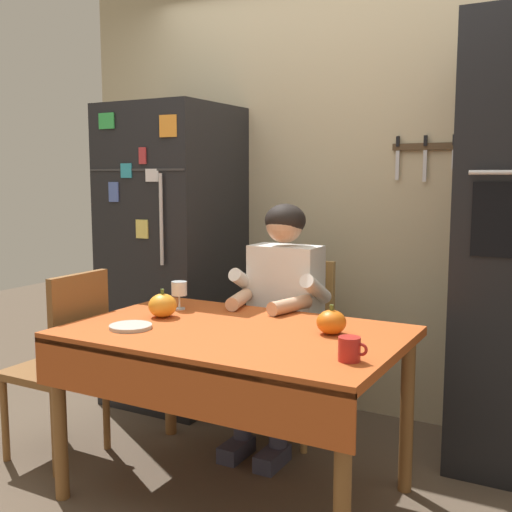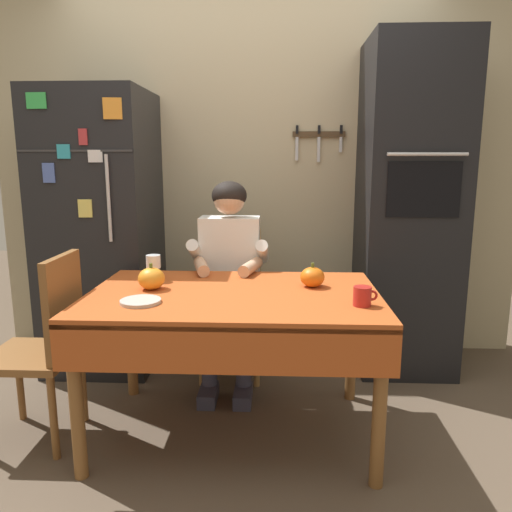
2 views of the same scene
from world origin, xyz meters
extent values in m
plane|color=brown|center=(0.00, 0.00, 0.00)|extent=(10.00, 10.00, 0.00)
cube|color=#BCAD89|center=(0.05, 1.35, 1.30)|extent=(3.70, 0.10, 2.60)
cube|color=#4C3823|center=(0.49, 1.29, 1.54)|extent=(0.36, 0.02, 0.04)
cube|color=silver|center=(0.34, 1.28, 1.44)|extent=(0.02, 0.01, 0.16)
cube|color=black|center=(0.34, 1.28, 1.57)|extent=(0.02, 0.01, 0.06)
cube|color=silver|center=(0.49, 1.28, 1.44)|extent=(0.02, 0.01, 0.17)
cube|color=black|center=(0.49, 1.28, 1.57)|extent=(0.02, 0.01, 0.06)
cube|color=silver|center=(0.64, 1.28, 1.47)|extent=(0.02, 0.01, 0.10)
cube|color=black|center=(0.64, 1.28, 1.57)|extent=(0.02, 0.01, 0.06)
cube|color=black|center=(-0.95, 0.96, 0.90)|extent=(0.68, 0.68, 1.80)
cylinder|color=silver|center=(-0.76, 0.60, 1.15)|extent=(0.02, 0.02, 0.50)
cube|color=#333335|center=(-0.95, 0.62, 1.42)|extent=(0.67, 0.01, 0.01)
cube|color=teal|center=(-1.01, 0.61, 1.42)|extent=(0.07, 0.01, 0.08)
cube|color=#E5D666|center=(-0.91, 0.61, 1.09)|extent=(0.08, 0.01, 0.10)
cube|color=green|center=(-1.15, 0.61, 1.69)|extent=(0.12, 0.01, 0.09)
cube|color=silver|center=(-0.83, 0.61, 1.39)|extent=(0.08, 0.02, 0.07)
cube|color=#B73338|center=(-0.89, 0.61, 1.50)|extent=(0.05, 0.01, 0.09)
cube|color=#4C66B7|center=(-1.11, 0.61, 1.30)|extent=(0.07, 0.01, 0.11)
cube|color=orange|center=(-0.72, 0.61, 1.65)|extent=(0.10, 0.02, 0.12)
cylinder|color=brown|center=(-0.64, -0.29, 0.35)|extent=(0.06, 0.06, 0.70)
cylinder|color=brown|center=(-0.64, 0.49, 0.35)|extent=(0.06, 0.06, 0.70)
cylinder|color=brown|center=(0.64, -0.29, 0.35)|extent=(0.06, 0.06, 0.70)
cylinder|color=brown|center=(0.64, 0.49, 0.35)|extent=(0.06, 0.06, 0.70)
cube|color=#B24C1E|center=(0.00, 0.10, 0.72)|extent=(1.40, 0.90, 0.04)
cube|color=#B24C1E|center=(0.00, -0.34, 0.62)|extent=(1.40, 0.01, 0.20)
cube|color=tan|center=(-0.08, 0.79, 0.43)|extent=(0.40, 0.40, 0.04)
cube|color=tan|center=(-0.08, 0.97, 0.69)|extent=(0.36, 0.04, 0.48)
cylinder|color=tan|center=(-0.25, 0.62, 0.21)|extent=(0.04, 0.04, 0.41)
cylinder|color=tan|center=(-0.25, 0.96, 0.21)|extent=(0.04, 0.04, 0.41)
cylinder|color=tan|center=(0.09, 0.62, 0.21)|extent=(0.04, 0.04, 0.41)
cylinder|color=tan|center=(0.09, 0.96, 0.21)|extent=(0.04, 0.04, 0.41)
cube|color=#38384C|center=(-0.18, 0.41, 0.04)|extent=(0.10, 0.22, 0.08)
cube|color=#38384C|center=(0.02, 0.41, 0.04)|extent=(0.10, 0.22, 0.08)
cylinder|color=#38384C|center=(-0.18, 0.47, 0.23)|extent=(0.09, 0.09, 0.38)
cylinder|color=#38384C|center=(0.02, 0.47, 0.23)|extent=(0.09, 0.09, 0.38)
cube|color=#38384C|center=(-0.17, 0.63, 0.50)|extent=(0.12, 0.40, 0.11)
cube|color=#38384C|center=(0.01, 0.63, 0.50)|extent=(0.12, 0.40, 0.11)
cube|color=white|center=(-0.08, 0.75, 0.79)|extent=(0.36, 0.20, 0.48)
cylinder|color=white|center=(-0.28, 0.68, 0.83)|extent=(0.07, 0.26, 0.18)
cylinder|color=white|center=(0.12, 0.68, 0.83)|extent=(0.07, 0.26, 0.18)
cylinder|color=#D8A884|center=(-0.22, 0.51, 0.78)|extent=(0.13, 0.27, 0.07)
cylinder|color=#D8A884|center=(0.06, 0.51, 0.78)|extent=(0.13, 0.27, 0.07)
sphere|color=#D8A884|center=(-0.08, 0.73, 1.14)|extent=(0.19, 0.19, 0.19)
ellipsoid|color=black|center=(-0.08, 0.74, 1.16)|extent=(0.21, 0.21, 0.17)
cube|color=brown|center=(-0.98, 0.01, 0.43)|extent=(0.40, 0.40, 0.04)
cube|color=brown|center=(-0.80, 0.01, 0.69)|extent=(0.04, 0.36, 0.48)
cylinder|color=brown|center=(-1.15, 0.18, 0.21)|extent=(0.04, 0.04, 0.41)
cylinder|color=brown|center=(-0.81, 0.18, 0.21)|extent=(0.04, 0.04, 0.41)
cylinder|color=brown|center=(-1.15, -0.16, 0.21)|extent=(0.04, 0.04, 0.41)
cylinder|color=brown|center=(-0.81, -0.16, 0.21)|extent=(0.04, 0.04, 0.41)
cylinder|color=#B2231E|center=(0.58, -0.10, 0.78)|extent=(0.08, 0.08, 0.09)
torus|color=#B2231E|center=(0.63, -0.10, 0.79)|extent=(0.05, 0.01, 0.05)
cylinder|color=white|center=(-0.44, 0.31, 0.74)|extent=(0.06, 0.06, 0.01)
cylinder|color=white|center=(-0.44, 0.31, 0.78)|extent=(0.01, 0.01, 0.06)
cylinder|color=white|center=(-0.44, 0.31, 0.84)|extent=(0.08, 0.08, 0.07)
ellipsoid|color=orange|center=(-0.41, 0.14, 0.79)|extent=(0.13, 0.13, 0.11)
cylinder|color=#4C6023|center=(-0.41, 0.14, 0.86)|extent=(0.02, 0.02, 0.02)
ellipsoid|color=orange|center=(0.39, 0.22, 0.79)|extent=(0.12, 0.12, 0.10)
cylinder|color=#4C6023|center=(0.39, 0.22, 0.85)|extent=(0.02, 0.02, 0.02)
cylinder|color=#B7B2A8|center=(-0.40, -0.10, 0.75)|extent=(0.18, 0.18, 0.02)
camera|label=1|loc=(1.32, -2.10, 1.38)|focal=43.53mm
camera|label=2|loc=(0.21, -2.16, 1.37)|focal=34.15mm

